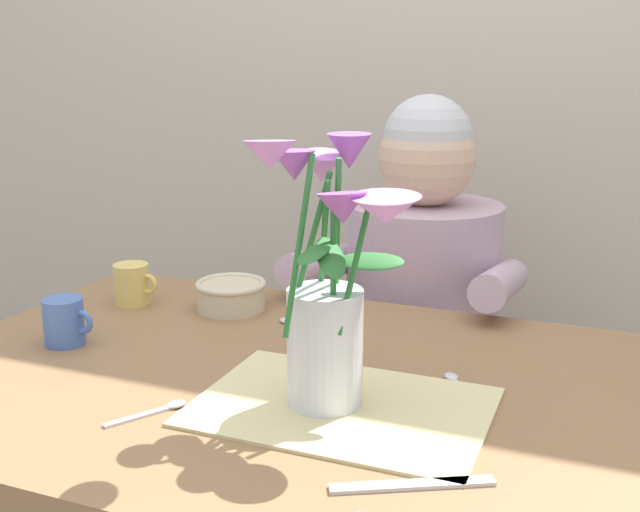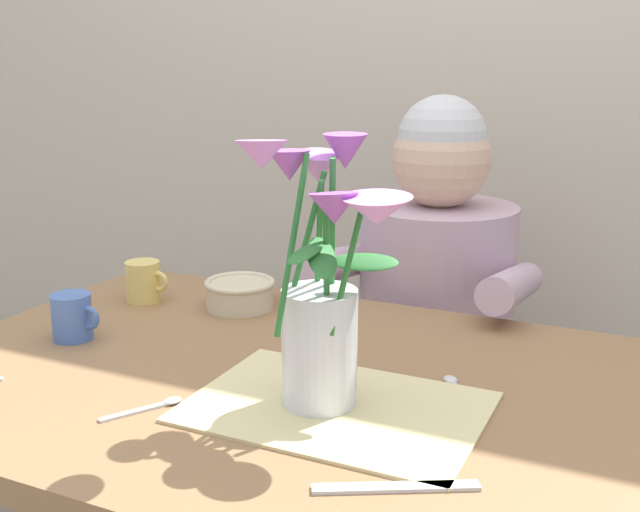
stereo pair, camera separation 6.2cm
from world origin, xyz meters
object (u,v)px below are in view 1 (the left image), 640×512
Objects in this scene: flower_vase at (329,287)px; dinner_knife at (412,485)px; seated_person at (420,350)px; tea_cup at (65,321)px; ceramic_bowl at (231,294)px; coffee_cup at (132,284)px.

dinner_knife is at bearing -43.50° from flower_vase.
seated_person is 12.20× the size of tea_cup.
seated_person reaches higher than ceramic_bowl.
seated_person reaches higher than flower_vase.
tea_cup is (-0.50, 0.06, -0.13)m from flower_vase.
tea_cup is at bearing -122.57° from ceramic_bowl.
seated_person is at bearing 93.81° from flower_vase.
seated_person is 3.02× the size of flower_vase.
ceramic_bowl is at bearing -124.30° from seated_person.
flower_vase reaches higher than ceramic_bowl.
flower_vase is at bearing 108.76° from dinner_knife.
ceramic_bowl is (-0.33, 0.33, -0.14)m from flower_vase.
seated_person is at bearing 52.39° from ceramic_bowl.
ceramic_bowl is 1.46× the size of coffee_cup.
seated_person is at bearing 54.44° from tea_cup.
tea_cup is at bearing 134.34° from dinner_knife.
ceramic_bowl is 1.46× the size of tea_cup.
flower_vase is at bearing -82.88° from seated_person.
ceramic_bowl is (-0.28, -0.37, 0.21)m from seated_person.
flower_vase is (0.05, -0.69, 0.35)m from seated_person.
dinner_knife is at bearing -32.67° from coffee_cup.
coffee_cup is (-0.68, 0.44, 0.04)m from dinner_knife.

